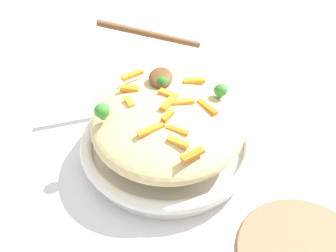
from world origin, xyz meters
TOP-DOWN VIEW (x-y plane):
  - ground_plane at (0.00, 0.00)m, footprint 2.40×2.40m
  - serving_bowl at (0.00, 0.00)m, footprint 0.29×0.29m
  - pasta_mound at (0.00, 0.00)m, footprint 0.25×0.24m
  - carrot_piece_0 at (0.05, 0.06)m, footprint 0.01×0.03m
  - carrot_piece_1 at (0.01, -0.02)m, footprint 0.02×0.04m
  - carrot_piece_2 at (0.08, 0.01)m, footprint 0.03×0.03m
  - carrot_piece_3 at (-0.08, -0.02)m, footprint 0.02×0.03m
  - carrot_piece_4 at (-0.00, 0.00)m, footprint 0.03×0.03m
  - carrot_piece_5 at (0.09, 0.06)m, footprint 0.03×0.04m
  - carrot_piece_6 at (0.00, -0.06)m, footprint 0.04×0.03m
  - carrot_piece_7 at (-0.03, -0.00)m, footprint 0.03×0.02m
  - carrot_piece_8 at (0.01, 0.06)m, footprint 0.03×0.02m
  - carrot_piece_9 at (0.03, -0.00)m, footprint 0.03×0.03m
  - carrot_piece_10 at (0.07, -0.04)m, footprint 0.02×0.04m
  - carrot_piece_11 at (-0.10, -0.03)m, footprint 0.03×0.03m
  - carrot_piece_12 at (-0.05, -0.01)m, footprint 0.02×0.03m
  - carrot_piece_13 at (-0.05, 0.02)m, footprint 0.03×0.04m
  - broccoli_floret_0 at (0.03, -0.08)m, footprint 0.02×0.02m
  - broccoli_floret_1 at (-0.02, 0.10)m, footprint 0.02×0.02m
  - broccoli_floret_2 at (0.05, 0.01)m, footprint 0.02×0.02m
  - serving_spoon at (0.11, 0.02)m, footprint 0.14×0.18m

SIDE VIEW (x-z plane):
  - ground_plane at x=0.00m, z-range 0.00..0.00m
  - serving_bowl at x=0.00m, z-range 0.00..0.05m
  - pasta_mound at x=0.00m, z-range 0.04..0.11m
  - carrot_piece_11 at x=-0.10m, z-range 0.10..0.10m
  - carrot_piece_10 at x=0.07m, z-range 0.10..0.10m
  - carrot_piece_5 at x=0.09m, z-range 0.10..0.10m
  - carrot_piece_3 at x=-0.08m, z-range 0.10..0.10m
  - carrot_piece_2 at x=0.08m, z-range 0.10..0.11m
  - carrot_piece_0 at x=0.05m, z-range 0.10..0.11m
  - carrot_piece_12 at x=-0.05m, z-range 0.10..0.11m
  - carrot_piece_6 at x=0.00m, z-range 0.10..0.11m
  - carrot_piece_8 at x=0.01m, z-range 0.10..0.11m
  - carrot_piece_13 at x=-0.05m, z-range 0.10..0.11m
  - carrot_piece_9 at x=0.03m, z-range 0.10..0.11m
  - carrot_piece_1 at x=0.01m, z-range 0.10..0.11m
  - carrot_piece_7 at x=-0.03m, z-range 0.10..0.11m
  - carrot_piece_4 at x=0.00m, z-range 0.10..0.11m
  - broccoli_floret_0 at x=0.03m, z-range 0.10..0.12m
  - broccoli_floret_2 at x=0.05m, z-range 0.10..0.12m
  - broccoli_floret_1 at x=-0.02m, z-range 0.10..0.12m
  - serving_spoon at x=0.11m, z-range 0.08..0.16m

